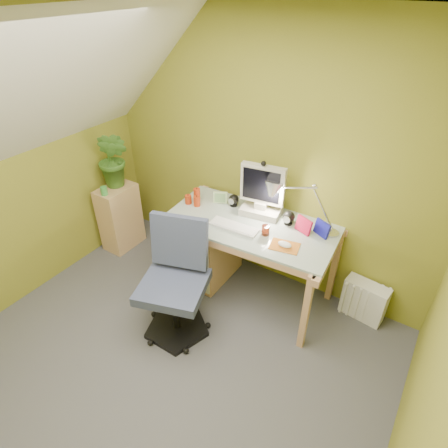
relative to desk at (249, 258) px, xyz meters
The scene contains 22 objects.
floor 1.30m from the desk, 95.61° to the right, with size 3.20×3.20×0.01m, color #4C4C51.
ceiling 2.36m from the desk, 95.61° to the right, with size 3.20×3.20×0.01m, color white.
wall_back 0.90m from the desk, 108.09° to the left, with size 3.20×0.01×2.40m, color olive.
wall_right 2.09m from the desk, 39.75° to the right, with size 0.01×3.20×2.40m, color olive.
desk is the anchor object (origin of this frame).
monitor 0.69m from the desk, 90.00° to the left, with size 0.41×0.24×0.56m, color #BDB8AA, non-canonical shape.
speaker_left 0.54m from the desk, 149.35° to the left, with size 0.09×0.09×0.11m, color black, non-canonical shape.
speaker_right 0.55m from the desk, 30.65° to the left, with size 0.10×0.10×0.12m, color black, non-canonical shape.
keyboard 0.43m from the desk, 119.74° to the right, with size 0.42×0.13×0.02m, color silver.
mousepad 0.56m from the desk, 20.22° to the right, with size 0.22×0.16×0.01m, color #B7641C.
mouse 0.57m from the desk, 20.22° to the right, with size 0.11×0.07×0.04m, color white.
amber_tumbler 0.47m from the desk, 23.96° to the right, with size 0.06×0.06×0.08m, color maroon.
candle_cluster 0.75m from the desk, behind, with size 0.17×0.15×0.12m, color #B2310F, non-canonical shape.
photo_frame_red 0.63m from the desk, 15.95° to the left, with size 0.15×0.02×0.13m, color #C7153D.
photo_frame_blue 0.74m from the desk, 15.95° to the left, with size 0.15×0.02×0.12m, color #151796.
photo_frame_green 0.61m from the desk, 160.71° to the left, with size 0.13×0.02×0.11m, color #B2D08F.
desk_lamp 0.85m from the desk, 21.80° to the left, with size 0.58×0.25×0.63m, color silver, non-canonical shape.
side_ledge 1.53m from the desk, behind, with size 0.26×0.41×0.71m, color tan.
potted_plant 1.64m from the desk, behind, with size 0.33×0.26×0.59m, color #3B6A23.
green_cup 1.57m from the desk, 169.90° to the right, with size 0.07×0.07×0.09m, color green.
task_chair 0.80m from the desk, 109.76° to the right, with size 0.57×0.57×1.03m, color #38405C, non-canonical shape.
radiator 1.06m from the desk, 15.10° to the left, with size 0.36×0.15×0.36m, color silver.
Camera 1 is at (1.36, -1.09, 2.54)m, focal length 30.00 mm.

